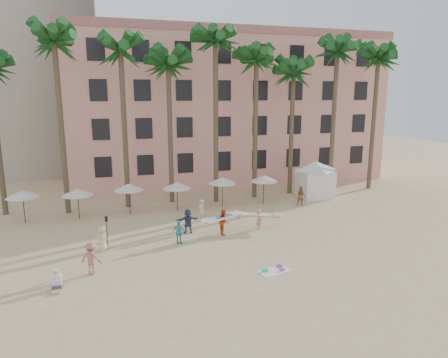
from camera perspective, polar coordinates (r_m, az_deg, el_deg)
name	(u,v)px	position (r m, az deg, el deg)	size (l,w,h in m)	color
ground	(232,269)	(23.59, 1.16, -12.72)	(120.00, 120.00, 0.00)	#D1B789
pink_hotel	(223,110)	(48.36, -0.17, 9.86)	(35.00, 14.00, 16.00)	#E99B8E
palm_row	(186,57)	(36.22, -5.42, 16.91)	(44.40, 5.40, 16.30)	brown
umbrella_row	(153,186)	(33.95, -10.06, -0.97)	(22.50, 2.70, 2.73)	#332B23
cabana	(315,176)	(39.82, 12.88, 0.45)	(4.70, 4.70, 3.50)	white
beach_towel	(275,270)	(23.55, 7.26, -12.78)	(1.99, 1.40, 0.14)	white
carrier_yellow	(259,217)	(29.88, 5.02, -5.47)	(3.00, 1.24, 1.55)	#DE907D
carrier_white	(224,221)	(28.77, -0.05, -6.00)	(3.02, 1.61, 1.81)	red
beachgoers	(184,225)	(28.22, -5.80, -6.60)	(18.91, 10.40, 1.86)	beige
paddle	(107,228)	(26.93, -16.40, -6.79)	(0.18, 0.04, 2.23)	black
seated_man	(57,283)	(22.88, -22.79, -13.53)	(0.47, 0.82, 1.07)	#3F3F4C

